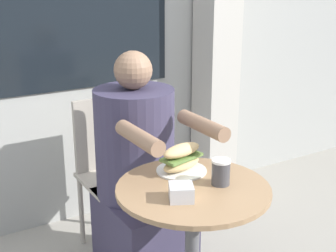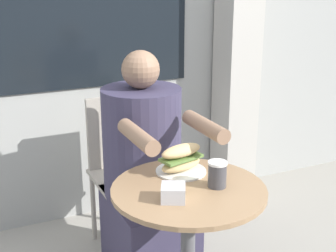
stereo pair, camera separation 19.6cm
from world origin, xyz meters
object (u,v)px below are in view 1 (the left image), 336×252
at_px(diner_chair, 110,160).
at_px(sandwich_on_plate, 182,159).
at_px(cafe_table, 192,231).
at_px(drink_cup, 221,172).
at_px(seated_diner, 139,186).

xyz_separation_m(diner_chair, sandwich_on_plate, (0.02, -0.72, 0.25)).
xyz_separation_m(cafe_table, drink_cup, (0.11, -0.04, 0.25)).
relative_size(cafe_table, seated_diner, 0.61).
distance_m(cafe_table, drink_cup, 0.28).
height_order(diner_chair, drink_cup, diner_chair).
relative_size(cafe_table, diner_chair, 0.83).
relative_size(diner_chair, seated_diner, 0.73).
height_order(seated_diner, sandwich_on_plate, seated_diner).
xyz_separation_m(cafe_table, diner_chair, (0.02, 0.87, 0.00)).
xyz_separation_m(seated_diner, sandwich_on_plate, (0.02, -0.37, 0.27)).
bearing_deg(cafe_table, sandwich_on_plate, 74.75).
bearing_deg(seated_diner, drink_cup, 98.34).
xyz_separation_m(cafe_table, seated_diner, (0.02, 0.52, -0.01)).
height_order(cafe_table, sandwich_on_plate, sandwich_on_plate).
distance_m(cafe_table, seated_diner, 0.52).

